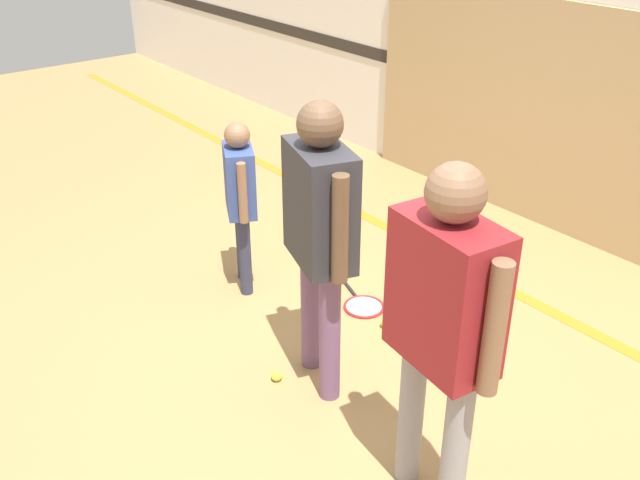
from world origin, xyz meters
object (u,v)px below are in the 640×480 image
object	(u,v)px
person_instructor	(320,221)
person_student_left	(240,189)
tennis_ball_near_instructor	(277,376)
tennis_ball_by_spare_racket	(385,323)
racket_spare_on_floor	(363,305)
racket_second_spare	(485,313)
person_student_right	(444,312)

from	to	relation	value
person_instructor	person_student_left	distance (m)	1.23
tennis_ball_near_instructor	tennis_ball_by_spare_racket	size ratio (longest dim) A/B	1.00
person_instructor	tennis_ball_near_instructor	xyz separation A→B (m)	(-0.15, -0.21, -1.01)
person_student_left	racket_spare_on_floor	distance (m)	1.16
person_instructor	tennis_ball_by_spare_racket	size ratio (longest dim) A/B	25.61
racket_second_spare	racket_spare_on_floor	bearing A→B (deg)	92.09
tennis_ball_near_instructor	tennis_ball_by_spare_racket	xyz separation A→B (m)	(0.00, 0.87, 0.00)
tennis_ball_by_spare_racket	person_instructor	bearing A→B (deg)	-77.84
person_instructor	racket_spare_on_floor	size ratio (longest dim) A/B	3.25
racket_spare_on_floor	tennis_ball_near_instructor	distance (m)	0.96
tennis_ball_near_instructor	tennis_ball_by_spare_racket	distance (m)	0.87
racket_spare_on_floor	racket_second_spare	xyz separation A→B (m)	(0.59, 0.58, 0.00)
person_instructor	racket_second_spare	world-z (taller)	person_instructor
tennis_ball_by_spare_racket	person_student_right	bearing A→B (deg)	-35.27
person_student_left	racket_spare_on_floor	world-z (taller)	person_student_left
person_instructor	racket_second_spare	bearing A→B (deg)	100.66
racket_second_spare	tennis_ball_near_instructor	size ratio (longest dim) A/B	7.08
person_instructor	tennis_ball_by_spare_racket	world-z (taller)	person_instructor
person_student_right	tennis_ball_near_instructor	size ratio (longest dim) A/B	26.09
person_student_left	person_student_right	distance (m)	2.24
person_student_left	tennis_ball_near_instructor	distance (m)	1.33
person_student_left	person_instructor	bearing A→B (deg)	15.77
person_student_left	racket_second_spare	xyz separation A→B (m)	(1.34, 1.05, -0.75)
tennis_ball_near_instructor	person_instructor	bearing A→B (deg)	54.84
person_instructor	person_student_right	xyz separation A→B (m)	(1.01, -0.15, 0.02)
tennis_ball_by_spare_racket	person_student_left	bearing A→B (deg)	-157.69
person_student_right	person_instructor	bearing A→B (deg)	-1.02
person_instructor	person_student_right	bearing A→B (deg)	9.66
racket_second_spare	person_student_right	bearing A→B (deg)	167.84
person_student_left	tennis_ball_near_instructor	size ratio (longest dim) A/B	18.51
racket_second_spare	tennis_ball_near_instructor	world-z (taller)	tennis_ball_near_instructor
person_student_right	racket_second_spare	size ratio (longest dim) A/B	3.69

